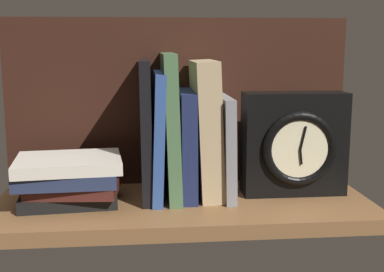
# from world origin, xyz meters

# --- Properties ---
(ground_plane) EXTENTS (0.66, 0.27, 0.03)m
(ground_plane) POSITION_xyz_m (0.00, 0.00, -0.01)
(ground_plane) COLOR brown
(back_panel) EXTENTS (0.66, 0.01, 0.32)m
(back_panel) POSITION_xyz_m (0.00, 0.13, 0.16)
(back_panel) COLOR black
(back_panel) RESTS_ON ground_plane
(book_black_skeptic) EXTENTS (0.02, 0.16, 0.25)m
(book_black_skeptic) POSITION_xyz_m (-0.07, 0.04, 0.12)
(book_black_skeptic) COLOR black
(book_black_skeptic) RESTS_ON ground_plane
(book_blue_modern) EXTENTS (0.03, 0.17, 0.23)m
(book_blue_modern) POSITION_xyz_m (-0.04, 0.04, 0.11)
(book_blue_modern) COLOR #2D4C8E
(book_blue_modern) RESTS_ON ground_plane
(book_green_romantic) EXTENTS (0.03, 0.17, 0.26)m
(book_green_romantic) POSITION_xyz_m (-0.02, 0.04, 0.13)
(book_green_romantic) COLOR #476B44
(book_green_romantic) RESTS_ON ground_plane
(book_navy_bierce) EXTENTS (0.03, 0.15, 0.19)m
(book_navy_bierce) POSITION_xyz_m (0.01, 0.04, 0.10)
(book_navy_bierce) COLOR #192147
(book_navy_bierce) RESTS_ON ground_plane
(book_tan_shortstories) EXTENTS (0.05, 0.15, 0.25)m
(book_tan_shortstories) POSITION_xyz_m (0.04, 0.04, 0.12)
(book_tan_shortstories) COLOR tan
(book_tan_shortstories) RESTS_ON ground_plane
(book_gray_chess) EXTENTS (0.02, 0.17, 0.18)m
(book_gray_chess) POSITION_xyz_m (0.08, 0.04, 0.09)
(book_gray_chess) COLOR gray
(book_gray_chess) RESTS_ON ground_plane
(framed_clock) EXTENTS (0.19, 0.07, 0.19)m
(framed_clock) POSITION_xyz_m (0.21, 0.02, 0.09)
(framed_clock) COLOR black
(framed_clock) RESTS_ON ground_plane
(book_stack_side) EXTENTS (0.19, 0.15, 0.08)m
(book_stack_side) POSITION_xyz_m (-0.20, -0.00, 0.04)
(book_stack_side) COLOR black
(book_stack_side) RESTS_ON ground_plane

